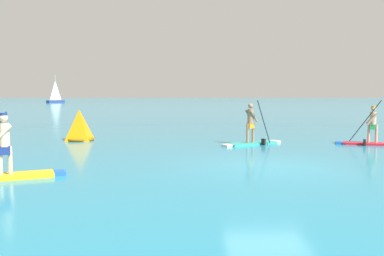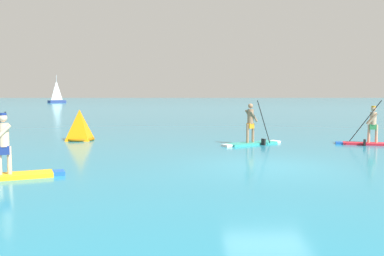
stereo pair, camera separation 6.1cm
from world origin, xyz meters
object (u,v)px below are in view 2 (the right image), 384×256
paddleboarder_near_left (3,165)px  paddleboarder_mid_center (252,135)px  race_marker_buoy (80,126)px  sailboat_left_horizon (57,99)px  paddleboarder_far_right (372,136)px

paddleboarder_near_left → paddleboarder_mid_center: paddleboarder_mid_center is taller
race_marker_buoy → sailboat_left_horizon: size_ratio=0.23×
paddleboarder_near_left → paddleboarder_far_right: 14.26m
paddleboarder_near_left → race_marker_buoy: (-0.25, 8.78, 0.30)m
paddleboarder_near_left → sailboat_left_horizon: (-26.05, 90.12, 0.55)m
paddleboarder_far_right → race_marker_buoy: size_ratio=1.91×
paddleboarder_mid_center → race_marker_buoy: bearing=135.9°
paddleboarder_far_right → race_marker_buoy: (-12.80, 2.02, 0.25)m
paddleboarder_near_left → race_marker_buoy: 8.79m
race_marker_buoy → sailboat_left_horizon: bearing=107.6°
paddleboarder_mid_center → race_marker_buoy: size_ratio=1.78×
paddleboarder_near_left → race_marker_buoy: bearing=-110.0°
paddleboarder_far_right → sailboat_left_horizon: sailboat_left_horizon is taller
paddleboarder_near_left → paddleboarder_mid_center: (7.49, 7.02, 0.06)m
paddleboarder_near_left → paddleboarder_mid_center: size_ratio=1.06×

